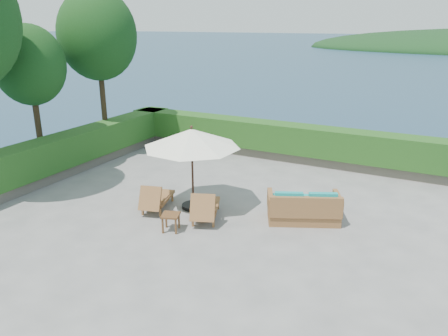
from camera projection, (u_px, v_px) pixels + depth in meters
The scene contains 14 objects.
ground at pixel (200, 214), 11.62m from camera, with size 12.00×12.00×0.00m, color gray.
foundation at pixel (201, 265), 12.12m from camera, with size 12.00×12.00×3.00m, color #524A41.
ocean at pixel (202, 309), 12.58m from camera, with size 600.00×600.00×0.00m, color #172D4A.
planter_wall_far at pixel (275, 154), 16.29m from camera, with size 12.00×0.60×0.36m, color #6A6254.
planter_wall_left at pixel (49, 175), 13.99m from camera, with size 0.60×12.00×0.36m, color #6A6254.
hedge_far at pixel (276, 136), 16.08m from camera, with size 12.40×0.90×1.00m, color #184012.
hedge_left at pixel (47, 155), 13.78m from camera, with size 0.90×12.40×1.00m, color #184012.
tree_mid at pixel (30, 66), 13.68m from camera, with size 2.20×2.20×4.83m.
tree_far at pixel (97, 35), 15.51m from camera, with size 2.80×2.80×6.03m.
patio_umbrella at pixel (192, 139), 11.40m from camera, with size 3.26×3.26×2.31m.
lounge_left at pixel (156, 198), 11.78m from camera, with size 0.94×1.51×0.81m.
lounge_right at pixel (205, 207), 11.18m from camera, with size 1.12×1.61×0.86m.
side_table at pixel (171, 217), 10.58m from camera, with size 0.53×0.53×0.44m.
wicker_loveseat at pixel (304, 209), 11.09m from camera, with size 2.03×1.59×0.89m.
Camera 1 is at (5.42, -9.16, 4.87)m, focal length 35.00 mm.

